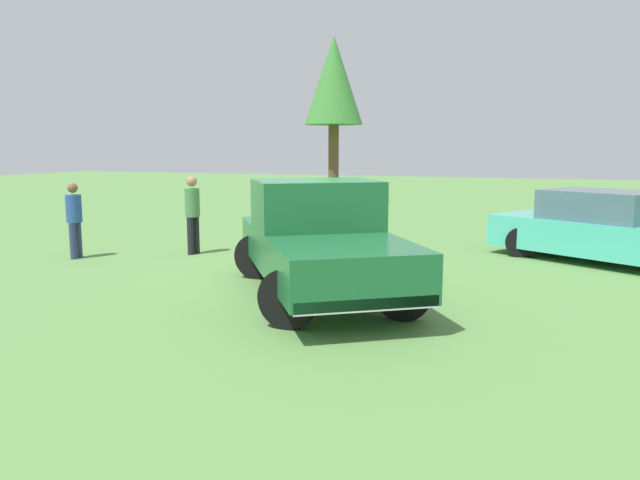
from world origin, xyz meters
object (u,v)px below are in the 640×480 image
(person_visitor, at_px, (74,216))
(person_bystander, at_px, (193,210))
(traffic_cone, at_px, (253,243))
(tree_back_left, at_px, (334,83))
(sedan_near, at_px, (608,230))
(pickup_truck, at_px, (318,236))

(person_visitor, bearing_deg, person_bystander, 22.49)
(traffic_cone, bearing_deg, tree_back_left, -78.92)
(sedan_near, xyz_separation_m, person_bystander, (8.47, 2.07, 0.29))
(person_visitor, xyz_separation_m, traffic_cone, (-3.39, -1.58, -0.62))
(tree_back_left, bearing_deg, person_visitor, 85.73)
(pickup_truck, xyz_separation_m, person_bystander, (3.91, -2.54, 0.03))
(person_visitor, bearing_deg, traffic_cone, 14.66)
(pickup_truck, xyz_separation_m, tree_back_left, (4.94, -14.90, 3.99))
(pickup_truck, height_order, person_bystander, pickup_truck)
(traffic_cone, bearing_deg, person_bystander, 10.82)
(pickup_truck, bearing_deg, tree_back_left, 164.47)
(pickup_truck, distance_m, sedan_near, 6.49)
(pickup_truck, bearing_deg, sedan_near, 101.44)
(sedan_near, distance_m, person_visitor, 11.06)
(person_bystander, height_order, tree_back_left, tree_back_left)
(pickup_truck, xyz_separation_m, sedan_near, (-4.56, -4.61, -0.27))
(pickup_truck, height_order, tree_back_left, tree_back_left)
(sedan_near, bearing_deg, person_visitor, -131.33)
(sedan_near, distance_m, traffic_cone, 7.37)
(sedan_near, relative_size, tree_back_left, 0.72)
(pickup_truck, bearing_deg, person_bystander, -156.93)
(person_bystander, relative_size, tree_back_left, 0.25)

